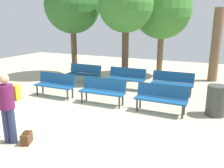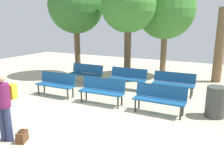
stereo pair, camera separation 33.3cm
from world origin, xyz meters
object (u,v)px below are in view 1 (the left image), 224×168
bench_r1_c1 (127,77)px  tree_3 (216,45)px  visitor_with_backpack (8,104)px  handbag (27,138)px  tree_2 (162,10)px  bench_r0_c2 (161,97)px  bench_r1_c0 (84,73)px  tree_1 (72,6)px  trash_bin (216,101)px  bench_r0_c1 (103,90)px  bench_r1_c2 (172,82)px  tree_0 (126,5)px  bench_r0_c0 (55,83)px

bench_r1_c1 → tree_3: tree_3 is taller
visitor_with_backpack → handbag: visitor_with_backpack is taller
tree_2 → visitor_with_backpack: 8.97m
bench_r0_c2 → bench_r1_c0: same height
tree_1 → trash_bin: bearing=-22.2°
bench_r0_c1 → bench_r1_c1: size_ratio=1.01×
tree_2 → bench_r1_c2: bearing=-67.5°
bench_r0_c2 → bench_r1_c1: size_ratio=1.00×
bench_r0_c1 → visitor_with_backpack: visitor_with_backpack is taller
bench_r1_c1 → tree_0: bearing=113.9°
bench_r1_c2 → bench_r0_c0: bearing=-152.6°
tree_3 → handbag: bearing=-113.3°
bench_r1_c2 → trash_bin: size_ratio=1.73×
bench_r1_c1 → tree_3: (3.25, 3.04, 1.19)m
tree_1 → trash_bin: (6.94, -2.83, -3.06)m
tree_3 → visitor_with_backpack: 9.41m
tree_2 → bench_r0_c0: bearing=-117.1°
bench_r0_c2 → bench_r1_c0: 4.56m
bench_r1_c1 → bench_r1_c2: bearing=-0.9°
bench_r1_c2 → bench_r0_c2: bearing=-89.3°
tree_1 → visitor_with_backpack: bearing=-68.3°
tree_1 → trash_bin: 8.10m
tree_3 → visitor_with_backpack: tree_3 is taller
handbag → bench_r0_c1: bearing=84.0°
bench_r0_c0 → bench_r0_c1: same height
bench_r0_c1 → bench_r1_c0: same height
tree_1 → trash_bin: tree_1 is taller
bench_r1_c2 → handbag: bench_r1_c2 is taller
tree_0 → tree_2: bearing=57.2°
bench_r1_c0 → bench_r1_c1: size_ratio=1.00×
bench_r0_c0 → tree_1: 4.72m
tree_2 → handbag: tree_2 is taller
bench_r0_c1 → bench_r1_c0: size_ratio=1.01×
bench_r0_c0 → bench_r1_c1: (2.04, 2.14, 0.00)m
bench_r1_c1 → tree_2: bearing=77.4°
tree_2 → tree_3: tree_2 is taller
tree_0 → tree_2: tree_2 is taller
bench_r1_c0 → visitor_with_backpack: size_ratio=0.97×
tree_0 → tree_2: (1.20, 1.87, -0.14)m
bench_r0_c2 → tree_1: size_ratio=0.33×
bench_r0_c2 → tree_1: tree_1 is taller
bench_r0_c0 → trash_bin: trash_bin is taller
bench_r1_c2 → tree_1: bearing=166.1°
bench_r1_c2 → handbag: 5.84m
bench_r1_c1 → trash_bin: bearing=-25.6°
bench_r1_c1 → visitor_with_backpack: bearing=-98.8°
bench_r1_c0 → tree_3: 6.25m
tree_3 → trash_bin: size_ratio=3.66×
trash_bin → tree_2: bearing=121.6°
bench_r1_c0 → tree_2: tree_2 is taller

